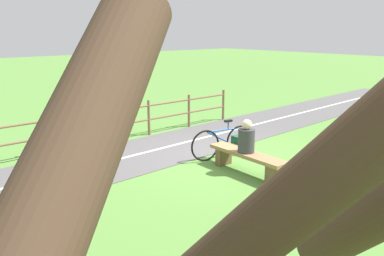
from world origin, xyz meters
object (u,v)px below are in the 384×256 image
at_px(bench, 247,159).
at_px(backpack, 239,144).
at_px(bicycle, 223,142).
at_px(person_seated, 246,138).

bearing_deg(bench, backpack, -38.26).
xyz_separation_m(bicycle, backpack, (0.07, -0.65, -0.19)).
bearing_deg(person_seated, bicycle, -16.04).
relative_size(person_seated, backpack, 1.70).
distance_m(bench, bicycle, 1.16).
bearing_deg(backpack, bicycle, 96.20).
height_order(bench, bicycle, bicycle).
distance_m(bicycle, backpack, 0.68).
xyz_separation_m(bench, backpack, (1.18, -0.99, -0.13)).
bearing_deg(bicycle, backpack, -161.81).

